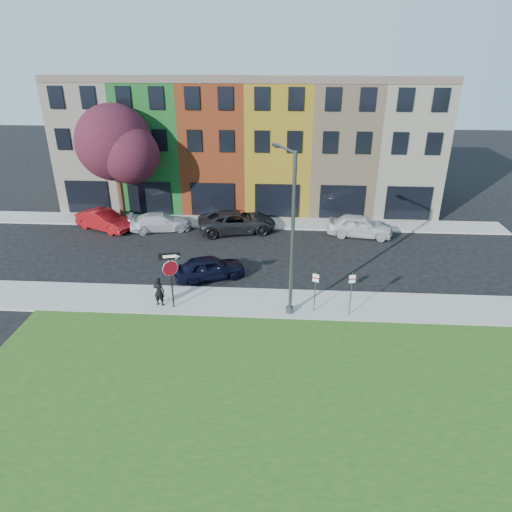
# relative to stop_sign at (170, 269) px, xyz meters

# --- Properties ---
(ground) EXTENTS (120.00, 120.00, 0.00)m
(ground) POSITION_rel_stop_sign_xyz_m (4.99, -2.22, -2.31)
(ground) COLOR black
(ground) RESTS_ON ground
(sidewalk_near) EXTENTS (40.00, 3.00, 0.12)m
(sidewalk_near) POSITION_rel_stop_sign_xyz_m (6.99, 0.78, -2.25)
(sidewalk_near) COLOR gray
(sidewalk_near) RESTS_ON ground
(sidewalk_far) EXTENTS (40.00, 2.40, 0.12)m
(sidewalk_far) POSITION_rel_stop_sign_xyz_m (1.99, 12.78, -2.25)
(sidewalk_far) COLOR gray
(sidewalk_far) RESTS_ON ground
(grass_park) EXTENTS (40.00, 16.00, 0.10)m
(grass_park) POSITION_rel_stop_sign_xyz_m (12.99, -8.22, -2.26)
(grass_park) COLOR #224915
(grass_park) RESTS_ON ground
(rowhouse_block) EXTENTS (30.00, 10.12, 10.00)m
(rowhouse_block) POSITION_rel_stop_sign_xyz_m (2.49, 18.96, 2.68)
(rowhouse_block) COLOR #BFB49E
(rowhouse_block) RESTS_ON ground
(stop_sign) EXTENTS (1.03, 0.28, 3.07)m
(stop_sign) POSITION_rel_stop_sign_xyz_m (0.00, 0.00, 0.00)
(stop_sign) COLOR black
(stop_sign) RESTS_ON sidewalk_near
(man) EXTENTS (0.67, 0.52, 1.58)m
(man) POSITION_rel_stop_sign_xyz_m (-0.75, 0.18, -1.40)
(man) COLOR black
(man) RESTS_ON sidewalk_near
(sedan_near) EXTENTS (4.54, 5.25, 1.39)m
(sedan_near) POSITION_rel_stop_sign_xyz_m (1.33, 3.53, -1.61)
(sedan_near) COLOR black
(sedan_near) RESTS_ON ground
(parked_car_red) EXTENTS (4.91, 5.61, 1.46)m
(parked_car_red) POSITION_rel_stop_sign_xyz_m (-7.66, 10.82, -1.58)
(parked_car_red) COLOR maroon
(parked_car_red) RESTS_ON ground
(parked_car_silver) EXTENTS (3.87, 5.29, 1.29)m
(parked_car_silver) POSITION_rel_stop_sign_xyz_m (-3.47, 10.94, -1.66)
(parked_car_silver) COLOR silver
(parked_car_silver) RESTS_ON ground
(parked_car_dark) EXTENTS (5.24, 6.84, 1.56)m
(parked_car_dark) POSITION_rel_stop_sign_xyz_m (2.17, 10.99, -1.53)
(parked_car_dark) COLOR black
(parked_car_dark) RESTS_ON ground
(parked_car_white) EXTENTS (3.14, 5.08, 1.55)m
(parked_car_white) POSITION_rel_stop_sign_xyz_m (10.98, 10.73, -1.53)
(parked_car_white) COLOR silver
(parked_car_white) RESTS_ON ground
(street_lamp) EXTENTS (1.29, 2.42, 8.14)m
(street_lamp) POSITION_rel_stop_sign_xyz_m (5.91, 0.08, 1.92)
(street_lamp) COLOR #4A4D4F
(street_lamp) RESTS_ON sidewalk_near
(parking_sign_a) EXTENTS (0.30, 0.16, 2.21)m
(parking_sign_a) POSITION_rel_stop_sign_xyz_m (7.21, 0.09, -0.81)
(parking_sign_a) COLOR #4A4D4F
(parking_sign_a) RESTS_ON sidewalk_near
(parking_sign_b) EXTENTS (0.32, 0.11, 2.36)m
(parking_sign_b) POSITION_rel_stop_sign_xyz_m (8.95, -0.16, -0.73)
(parking_sign_b) COLOR #4A4D4F
(parking_sign_b) RESTS_ON sidewalk_near
(tree_purple) EXTENTS (6.55, 5.73, 8.71)m
(tree_purple) POSITION_rel_stop_sign_xyz_m (-6.63, 12.43, 3.64)
(tree_purple) COLOR #311F10
(tree_purple) RESTS_ON sidewalk_far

